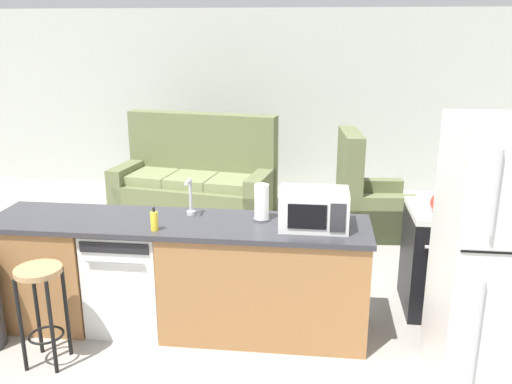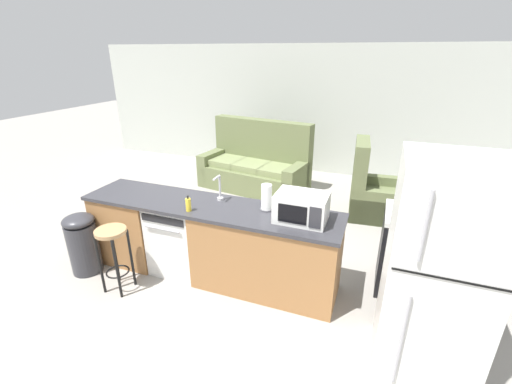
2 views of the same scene
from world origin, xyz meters
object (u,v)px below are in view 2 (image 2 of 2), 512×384
Objects in this scene: stove_range at (417,253)px; armchair at (370,194)px; soap_bottle at (188,205)px; kettle at (410,210)px; trash_bin at (83,243)px; dishwasher at (180,237)px; couch at (256,167)px; refrigerator at (437,276)px; paper_towel_roll at (267,198)px; microwave at (302,207)px; bar_stool at (113,247)px.

stove_range is 1.89m from armchair.
soap_bottle is 2.24m from kettle.
armchair is at bearing 42.70° from trash_bin.
dishwasher is 2.84m from couch.
dishwasher is at bearing -87.94° from couch.
stove_range is 1.19m from refrigerator.
stove_range is at bearing 37.16° from kettle.
armchair is at bearing -13.04° from couch.
paper_towel_roll is at bearing -167.33° from kettle.
couch is (-2.70, 2.29, -0.06)m from stove_range.
kettle is 0.28× the size of trash_bin.
refrigerator is at bearing -22.85° from paper_towel_roll.
microwave reaches higher than trash_bin.
kettle is at bearing 16.39° from soap_bottle.
armchair is at bearing 66.30° from paper_towel_roll.
microwave is 2.59m from trash_bin.
soap_bottle is at bearing -124.15° from armchair.
trash_bin is at bearing -164.38° from stove_range.
armchair reaches higher than dishwasher.
dishwasher is 0.66m from soap_bottle.
kettle is at bearing 14.40° from trash_bin.
armchair is at bearing 107.96° from stove_range.
microwave is 2.02m from bar_stool.
microwave is at bearing -0.05° from dishwasher.
soap_bottle is 3.12m from couch.
couch is at bearing 128.61° from refrigerator.
microwave reaches higher than soap_bottle.
trash_bin is 4.14m from armchair.
refrigerator is at bearing -80.34° from kettle.
trash_bin is (-3.62, 0.08, -0.53)m from refrigerator.
paper_towel_roll is 0.38× the size of trash_bin.
couch reaches higher than paper_towel_roll.
couch is (-1.14, 2.72, -0.64)m from paper_towel_roll.
soap_bottle is (-2.31, 0.34, 0.07)m from refrigerator.
armchair reaches higher than kettle.
soap_bottle is 0.24× the size of trash_bin.
kettle is at bearing 19.72° from bar_stool.
microwave reaches higher than bar_stool.
dishwasher is 0.75m from bar_stool.
stove_range is 0.57m from kettle.
couch is at bearing 97.30° from soap_bottle.
armchair is at bearing 49.25° from dishwasher.
refrigerator reaches higher than microwave.
dishwasher is 2.98× the size of paper_towel_roll.
bar_stool is at bearing -162.12° from microwave.
soap_bottle reaches higher than trash_bin.
trash_bin is at bearing -137.30° from armchair.
microwave is at bearing 17.88° from bar_stool.
refrigerator is at bearing -51.39° from couch.
soap_bottle is 1.46m from trash_bin.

